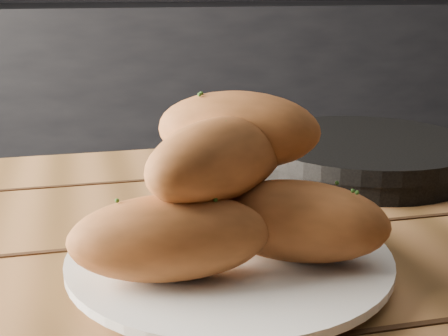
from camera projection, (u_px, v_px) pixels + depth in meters
counter at (266, 107)px, 2.80m from camera, size 2.80×0.60×0.90m
plate at (229, 261)px, 0.56m from camera, size 0.29×0.29×0.02m
bread_rolls at (227, 189)px, 0.54m from camera, size 0.28×0.23×0.14m
skillet at (365, 154)px, 0.84m from camera, size 0.42×0.29×0.05m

